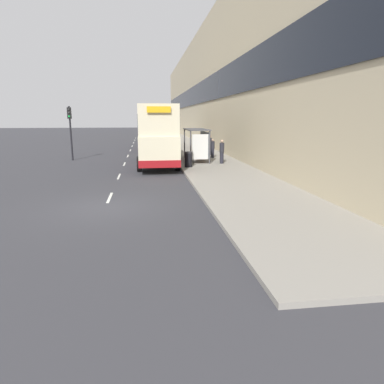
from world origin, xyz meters
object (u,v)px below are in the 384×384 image
at_px(pedestrian_3, 210,145).
at_px(bus_shelter, 199,139).
at_px(double_decker_bus_near, 156,134).
at_px(pedestrian_1, 213,148).
at_px(double_decker_bus_ahead, 154,129).
at_px(car_0, 152,136).
at_px(pedestrian_2, 222,151).
at_px(litter_bin, 188,159).
at_px(pedestrian_at_shelter, 178,147).
at_px(traffic_light_far_kerb, 70,124).
at_px(pedestrian_4, 198,146).

bearing_deg(pedestrian_3, bus_shelter, -111.39).
distance_m(double_decker_bus_near, pedestrian_1, 5.76).
distance_m(double_decker_bus_ahead, car_0, 13.03).
distance_m(car_0, pedestrian_2, 27.28).
bearing_deg(bus_shelter, litter_bin, -111.62).
distance_m(bus_shelter, litter_bin, 3.53).
height_order(double_decker_bus_ahead, pedestrian_at_shelter, double_decker_bus_ahead).
height_order(double_decker_bus_near, traffic_light_far_kerb, traffic_light_far_kerb).
bearing_deg(litter_bin, pedestrian_2, 29.32).
height_order(pedestrian_at_shelter, pedestrian_3, pedestrian_3).
height_order(pedestrian_1, litter_bin, pedestrian_1).
xyz_separation_m(pedestrian_1, pedestrian_4, (-1.11, 0.78, 0.09)).
bearing_deg(pedestrian_4, bus_shelter, -97.86).
distance_m(pedestrian_1, litter_bin, 5.98).
relative_size(double_decker_bus_ahead, pedestrian_4, 6.06).
xyz_separation_m(car_0, pedestrian_at_shelter, (1.71, -22.92, 0.19)).
distance_m(double_decker_bus_ahead, traffic_light_far_kerb, 11.68).
bearing_deg(pedestrian_2, pedestrian_1, 89.04).
distance_m(double_decker_bus_near, pedestrian_at_shelter, 3.81).
relative_size(double_decker_bus_ahead, pedestrian_1, 6.73).
bearing_deg(car_0, pedestrian_2, -80.38).
bearing_deg(bus_shelter, pedestrian_3, 68.61).
bearing_deg(double_decker_bus_ahead, litter_bin, -82.78).
relative_size(bus_shelter, pedestrian_at_shelter, 2.44).
relative_size(bus_shelter, double_decker_bus_ahead, 0.39).
height_order(bus_shelter, pedestrian_2, bus_shelter).
bearing_deg(litter_bin, pedestrian_3, 68.51).
distance_m(pedestrian_at_shelter, pedestrian_2, 4.89).
distance_m(bus_shelter, pedestrian_2, 2.31).
height_order(bus_shelter, pedestrian_3, bus_shelter).
relative_size(pedestrian_1, litter_bin, 1.51).
height_order(double_decker_bus_near, pedestrian_4, double_decker_bus_near).
height_order(double_decker_bus_near, pedestrian_2, double_decker_bus_near).
bearing_deg(double_decker_bus_near, pedestrian_at_shelter, 57.88).
relative_size(bus_shelter, double_decker_bus_near, 0.41).
distance_m(pedestrian_4, litter_bin, 6.31).
height_order(bus_shelter, pedestrian_1, bus_shelter).
bearing_deg(pedestrian_at_shelter, car_0, 94.28).
relative_size(pedestrian_3, litter_bin, 1.70).
distance_m(double_decker_bus_near, pedestrian_2, 5.01).
bearing_deg(pedestrian_at_shelter, traffic_light_far_kerb, 175.81).
bearing_deg(litter_bin, pedestrian_4, 74.94).
xyz_separation_m(double_decker_bus_near, pedestrian_3, (4.91, 4.76, -1.23)).
relative_size(double_decker_bus_near, pedestrian_4, 5.85).
bearing_deg(traffic_light_far_kerb, pedestrian_4, -0.26).
xyz_separation_m(double_decker_bus_ahead, pedestrian_2, (4.64, -13.95, -1.25)).
relative_size(bus_shelter, traffic_light_far_kerb, 0.96).
bearing_deg(bus_shelter, pedestrian_1, 55.63).
relative_size(pedestrian_at_shelter, pedestrian_4, 0.98).
distance_m(car_0, litter_bin, 28.47).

